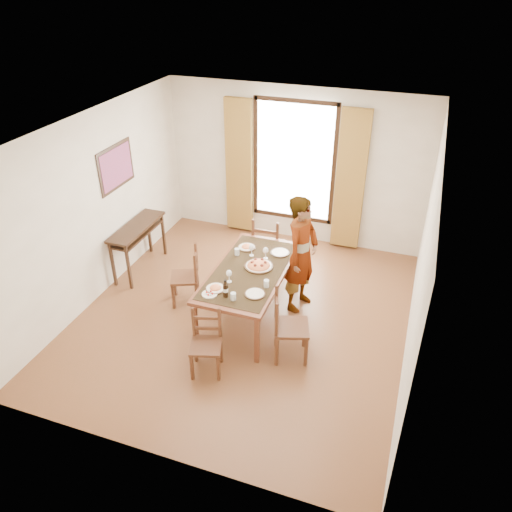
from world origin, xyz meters
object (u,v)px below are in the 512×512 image
(console_table, at_px, (137,232))
(man, at_px, (301,254))
(pasta_platter, at_px, (259,264))
(dining_table, at_px, (250,273))

(console_table, relative_size, man, 0.69)
(man, height_order, pasta_platter, man)
(console_table, xyz_separation_m, man, (2.71, -0.10, 0.18))
(dining_table, bearing_deg, console_table, 165.48)
(pasta_platter, bearing_deg, dining_table, -132.43)
(dining_table, xyz_separation_m, man, (0.61, 0.45, 0.17))
(pasta_platter, bearing_deg, man, 33.70)
(console_table, xyz_separation_m, dining_table, (2.10, -0.54, 0.01))
(man, bearing_deg, console_table, 102.39)
(man, distance_m, pasta_platter, 0.62)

